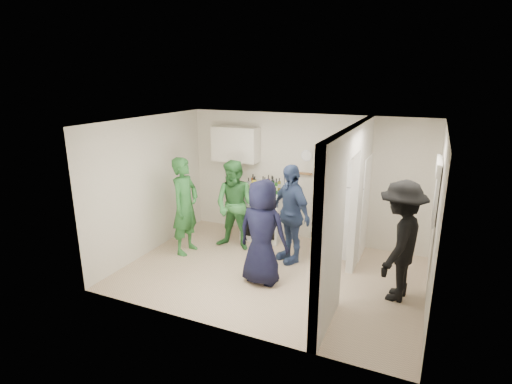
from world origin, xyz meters
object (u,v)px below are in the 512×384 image
Objects in this scene: person_green_left at (185,206)px; person_nook at (400,241)px; wicker_basket at (343,150)px; person_navy at (262,232)px; blue_bowl at (343,143)px; yellow_cup_stack_top at (360,150)px; person_green_center at (236,206)px; stove at (264,215)px; person_denim at (290,214)px; fridge at (345,205)px.

person_green_left is 3.72m from person_nook.
person_nook is (1.17, -1.35, -1.02)m from wicker_basket.
person_green_left reaches higher than person_nook.
person_navy is 0.94× the size of person_nook.
blue_bowl is 0.96× the size of yellow_cup_stack_top.
person_green_center is 1.39m from person_navy.
stove is at bearing -63.48° from person_navy.
person_nook is (1.99, 0.37, 0.05)m from person_navy.
person_green_left is at bearing -159.23° from yellow_cup_stack_top.
person_green_left is at bearing -147.51° from person_green_center.
person_green_left is 0.93m from person_green_center.
person_nook is (1.85, -0.55, 0.02)m from person_denim.
yellow_cup_stack_top is at bearing 69.38° from person_denim.
yellow_cup_stack_top is 1.61m from person_denim.
yellow_cup_stack_top reaches higher than person_green_left.
wicker_basket is at bearing 153.43° from fridge.
blue_bowl reaches higher than fridge.
yellow_cup_stack_top is (0.32, -0.15, -0.08)m from blue_bowl.
wicker_basket reaches higher than person_nook.
stove is 3.93× the size of yellow_cup_stack_top.
fridge reaches higher than person_nook.
blue_bowl is at bearing 153.43° from fridge.
yellow_cup_stack_top is at bearing -24.44° from fridge.
person_green_center is at bearing -157.99° from wicker_basket.
person_navy is at bearing -47.43° from person_green_center.
blue_bowl is 0.13× the size of person_nook.
person_green_center reaches higher than stove.
stove is 4.09× the size of blue_bowl.
stove is at bearing 175.92° from yellow_cup_stack_top.
person_navy reaches higher than stove.
blue_bowl is 0.13× the size of person_green_left.
stove is at bearing -179.24° from wicker_basket.
wicker_basket is 2.20m from person_green_center.
fridge reaches higher than person_green_left.
wicker_basket is 2.19m from person_navy.
fridge is (1.60, -0.03, 0.43)m from stove.
wicker_basket is 0.20× the size of person_denim.
person_navy is (1.74, -0.48, -0.06)m from person_green_left.
person_green_left reaches higher than person_denim.
person_green_left reaches higher than person_green_center.
yellow_cup_stack_top is 2.24m from person_navy.
blue_bowl is 1.57m from person_denim.
person_denim reaches higher than stove.
person_green_left is at bearing -154.11° from wicker_basket.
stove is 3.01m from person_nook.
wicker_basket is 0.19× the size of person_green_left.
blue_bowl is (0.00, 0.00, 0.13)m from wicker_basket.
yellow_cup_stack_top is at bearing -121.25° from person_navy.
blue_bowl is 2.12m from person_nook.
person_denim is 1.93m from person_nook.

